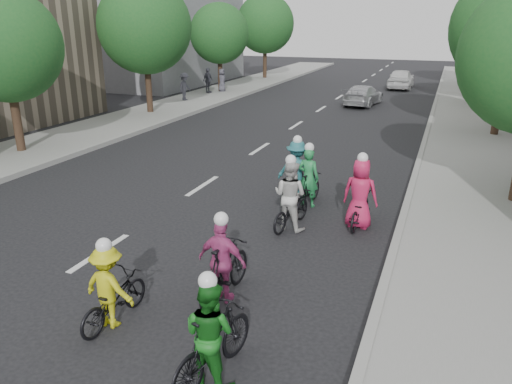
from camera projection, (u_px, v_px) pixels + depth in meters
The scene contains 25 objects.
ground at pixel (100, 253), 10.97m from camera, with size 120.00×120.00×0.00m, color black.
sidewalk_left at pixel (94, 132), 22.48m from camera, with size 4.00×80.00×0.15m, color gray.
curb_left at pixel (130, 135), 21.81m from camera, with size 0.18×80.00×0.18m, color #999993.
sidewalk_right at pixel (478, 167), 17.05m from camera, with size 4.00×80.00×0.15m, color gray.
curb_right at pixel (419, 161), 17.71m from camera, with size 0.18×80.00×0.18m, color #999993.
bldg_sw at pixel (152, 31), 39.78m from camera, with size 10.00×14.00×8.00m, color slate.
tree_l_2 at pixel (5, 46), 17.75m from camera, with size 4.00×4.00×5.97m.
tree_l_3 at pixel (145, 27), 25.50m from camera, with size 4.80×4.80×6.93m.
tree_l_4 at pixel (219, 34), 33.62m from camera, with size 4.00×4.00×5.97m.
tree_l_5 at pixel (265, 24), 41.38m from camera, with size 4.80×4.80×6.93m.
tree_r_1 at pixel (511, 28), 20.26m from camera, with size 4.80×4.80×6.93m.
tree_r_2 at pixel (495, 36), 28.38m from camera, with size 4.00×4.00×5.97m.
tree_r_3 at pixel (488, 25), 36.14m from camera, with size 4.80×4.80×6.93m.
cyclist_0 at pixel (360, 201), 12.17m from camera, with size 0.89×1.64×1.89m.
cyclist_1 at pixel (290, 202), 12.09m from camera, with size 0.94×1.76×1.86m.
cyclist_2 at pixel (297, 174), 14.14m from camera, with size 1.14×1.70×1.84m.
cyclist_3 at pixel (309, 184), 13.60m from camera, with size 0.64×1.56×1.78m.
cyclist_4 at pixel (212, 339), 6.92m from camera, with size 0.87×1.88×1.73m.
cyclist_5 at pixel (111, 293), 8.25m from camera, with size 0.96×1.63×1.59m.
cyclist_6 at pixel (224, 267), 8.96m from camera, with size 0.95×1.85×1.73m.
follow_car_lead at pixel (363, 95), 29.75m from camera, with size 1.64×4.04×1.17m, color #BBBCC0.
follow_car_trail at pixel (401, 79), 36.83m from camera, with size 1.70×4.23×1.44m, color silver.
spectator_0 at pixel (185, 87), 30.44m from camera, with size 1.07×0.61×1.65m, color #4E4D5A.
spectator_1 at pixel (208, 80), 33.56m from camera, with size 0.98×0.41×1.68m, color #4F4F5C.
spectator_2 at pixel (222, 80), 34.33m from camera, with size 0.75×0.49×1.53m, color #4F4D5A.
Camera 1 is at (6.78, -8.03, 4.85)m, focal length 35.00 mm.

